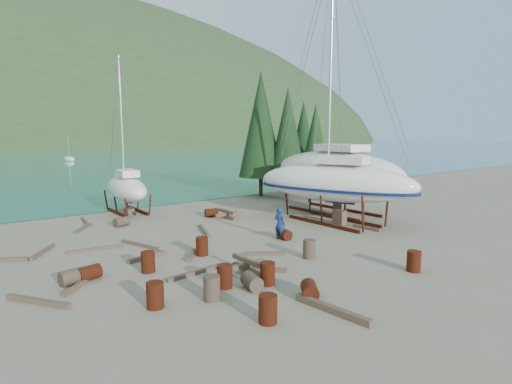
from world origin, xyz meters
TOP-DOWN VIEW (x-y plane):
  - ground at (0.00, 0.00)m, footprint 600.00×600.00m
  - far_house_right at (30.00, 190.00)m, footprint 6.60×5.60m
  - cypress_near_right at (12.50, 12.00)m, footprint 3.60×3.60m
  - cypress_mid_right at (14.00, 10.00)m, footprint 3.06×3.06m
  - cypress_back_left at (11.00, 14.00)m, footprint 4.14×4.14m
  - cypress_far_right at (15.50, 13.00)m, footprint 3.24×3.24m
  - moored_boat_mid at (10.00, 80.00)m, footprint 2.00×5.00m
  - large_sailboat_near at (7.41, 2.05)m, footprint 6.40×11.03m
  - large_sailboat_far at (10.03, 4.33)m, footprint 4.63×12.46m
  - small_sailboat_shore at (-1.90, 13.70)m, footprint 2.92×7.23m
  - worker at (1.85, 1.09)m, footprint 0.57×0.73m
  - drum_0 at (-7.21, -2.89)m, footprint 0.58×0.58m
  - drum_1 at (-3.71, -3.60)m, footprint 0.77×0.99m
  - drum_2 at (-8.19, 1.13)m, footprint 1.00×0.78m
  - drum_3 at (-4.98, -6.03)m, footprint 0.58×0.58m
  - drum_4 at (2.22, 8.69)m, footprint 1.01×0.82m
  - drum_5 at (0.68, -2.28)m, footprint 0.58×0.58m
  - drum_6 at (2.11, 0.99)m, footprint 0.77×0.99m
  - drum_7 at (2.83, -6.27)m, footprint 0.58×0.58m
  - drum_8 at (-5.97, 0.58)m, footprint 0.58×0.58m
  - drum_9 at (-3.80, 9.66)m, footprint 0.98×0.75m
  - drum_10 at (-2.96, -3.61)m, footprint 0.58×0.58m
  - drum_12 at (-2.62, -5.51)m, footprint 1.00×1.05m
  - drum_13 at (-4.41, -2.85)m, footprint 0.58×0.58m
  - drum_14 at (-2.98, 1.22)m, footprint 0.58×0.58m
  - drum_15 at (-8.82, 1.08)m, footprint 0.96×0.72m
  - drum_16 at (-5.42, -3.54)m, footprint 0.58×0.58m
  - timber_0 at (-5.29, 12.27)m, footprint 0.47×2.49m
  - timber_1 at (7.57, -0.44)m, footprint 0.32×1.82m
  - timber_2 at (-10.57, 5.94)m, footprint 1.92×1.33m
  - timber_3 at (-4.45, -0.91)m, footprint 2.92×0.41m
  - timber_4 at (-3.52, 1.30)m, footprint 1.18×1.43m
  - timber_5 at (-2.25, -2.14)m, footprint 1.73×1.97m
  - timber_6 at (-1.71, 13.09)m, footprint 0.25×1.75m
  - timber_7 at (-0.61, -0.69)m, footprint 1.60×1.21m
  - timber_8 at (-5.25, 2.32)m, footprint 2.04×0.61m
  - timber_9 at (-5.93, 10.35)m, footprint 1.58×2.11m
  - timber_10 at (-0.48, 5.20)m, footprint 1.20×2.76m
  - timber_11 at (-4.69, 4.53)m, footprint 1.01×2.73m
  - timber_12 at (-8.50, 0.82)m, footprint 1.91×1.94m
  - timber_14 at (-10.21, -0.15)m, footprint 1.62×2.29m
  - timber_15 at (-6.69, 5.20)m, footprint 2.70×0.53m
  - timber_16 at (-2.91, -6.77)m, footprint 0.51×2.85m
  - timber_17 at (-8.88, 6.28)m, footprint 1.51×2.16m
  - timber_pile_fore at (-2.72, -1.97)m, footprint 1.80×1.80m
  - timber_pile_aft at (2.70, 7.49)m, footprint 1.80×1.80m

SIDE VIEW (x-z plane):
  - ground at x=0.00m, z-range 0.00..0.00m
  - timber_0 at x=-5.29m, z-range 0.00..0.14m
  - timber_15 at x=-6.69m, z-range 0.00..0.15m
  - timber_3 at x=-4.45m, z-range 0.00..0.15m
  - timber_9 at x=-5.93m, z-range 0.00..0.15m
  - timber_11 at x=-4.69m, z-range 0.00..0.15m
  - timber_5 at x=-2.25m, z-range 0.00..0.16m
  - timber_17 at x=-8.88m, z-range 0.00..0.16m
  - timber_10 at x=-0.48m, z-range 0.00..0.16m
  - timber_12 at x=-8.50m, z-range 0.00..0.17m
  - timber_4 at x=-3.52m, z-range 0.00..0.17m
  - timber_7 at x=-0.61m, z-range 0.00..0.17m
  - timber_14 at x=-10.21m, z-range 0.00..0.18m
  - timber_2 at x=-10.57m, z-range 0.00..0.19m
  - timber_8 at x=-5.25m, z-range 0.00..0.19m
  - timber_6 at x=-1.71m, z-range 0.00..0.19m
  - timber_1 at x=7.57m, z-range 0.00..0.19m
  - timber_16 at x=-2.91m, z-range 0.00..0.23m
  - drum_1 at x=-3.71m, z-range 0.00..0.58m
  - drum_2 at x=-8.19m, z-range 0.00..0.58m
  - drum_4 at x=2.22m, z-range 0.00..0.58m
  - drum_6 at x=2.11m, z-range 0.00..0.58m
  - drum_9 at x=-3.80m, z-range 0.00..0.58m
  - drum_12 at x=-2.62m, z-range 0.00..0.58m
  - drum_15 at x=-8.82m, z-range 0.00..0.58m
  - timber_pile_fore at x=-2.72m, z-range 0.00..0.60m
  - timber_pile_aft at x=2.70m, z-range 0.00..0.60m
  - moored_boat_mid at x=10.00m, z-range -2.64..3.41m
  - drum_0 at x=-7.21m, z-range 0.00..0.88m
  - drum_3 at x=-4.98m, z-range 0.00..0.88m
  - drum_5 at x=0.68m, z-range 0.00..0.88m
  - drum_7 at x=2.83m, z-range 0.00..0.88m
  - drum_8 at x=-5.97m, z-range 0.00..0.88m
  - drum_10 at x=-2.96m, z-range 0.00..0.88m
  - drum_13 at x=-4.41m, z-range 0.00..0.88m
  - drum_14 at x=-2.98m, z-range 0.00..0.88m
  - drum_16 at x=-5.42m, z-range 0.00..0.88m
  - worker at x=1.85m, z-range 0.00..1.78m
  - small_sailboat_shore at x=-1.90m, z-range -3.77..7.49m
  - large_sailboat_near at x=7.41m, z-range -5.66..11.05m
  - far_house_right at x=30.00m, z-range 0.12..5.72m
  - large_sailboat_far at x=10.03m, z-range -6.49..12.78m
  - cypress_mid_right at x=14.00m, z-range 0.67..9.17m
  - cypress_far_right at x=15.50m, z-range 0.71..9.71m
  - cypress_near_right at x=12.50m, z-range 0.79..10.79m
  - cypress_back_left at x=11.00m, z-range 0.91..12.41m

